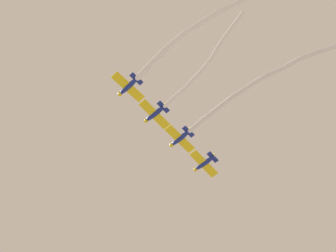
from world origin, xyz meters
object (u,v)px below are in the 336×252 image
airplane_lead (204,163)px  airplane_left_wing (180,138)px  airplane_slot (128,87)px  airplane_right_wing (155,114)px

airplane_lead → airplane_left_wing: (-1.61, -6.41, 0.30)m
airplane_left_wing → airplane_slot: bearing=91.3°
airplane_left_wing → airplane_right_wing: bearing=91.3°
airplane_lead → airplane_slot: (-4.83, -19.22, 0.30)m
airplane_lead → airplane_right_wing: (-3.22, -12.82, 0.00)m
airplane_left_wing → airplane_slot: 13.22m
airplane_right_wing → airplane_slot: 6.61m
airplane_left_wing → airplane_right_wing: size_ratio=1.00×
airplane_lead → airplane_left_wing: bearing=89.1°
airplane_left_wing → airplane_right_wing: 6.62m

